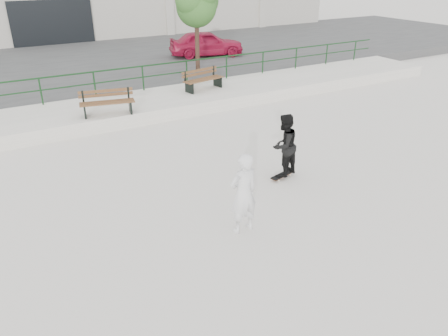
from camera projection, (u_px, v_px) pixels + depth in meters
ground at (279, 234)px, 9.55m from camera, size 120.00×120.00×0.00m
ledge at (132, 108)px, 16.86m from camera, size 30.00×3.00×0.50m
parking_strip at (79, 66)px, 23.49m from camera, size 60.00×14.00×0.50m
railing at (119, 75)px, 17.44m from camera, size 28.00×0.06×1.03m
bench_left at (107, 102)px, 15.22m from camera, size 1.94×0.91×0.86m
bench_right at (203, 80)px, 18.14m from camera, size 1.91×0.90×0.85m
tree at (197, 2)px, 20.23m from camera, size 2.37×2.11×4.22m
red_car at (206, 43)px, 24.39m from camera, size 4.38×2.67×1.39m
skateboard at (282, 175)px, 12.00m from camera, size 0.81×0.39×0.09m
standing_skater at (284, 145)px, 11.61m from camera, size 0.99×0.87×1.73m
seated_skater at (243, 194)px, 9.30m from camera, size 0.70×0.48×1.85m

